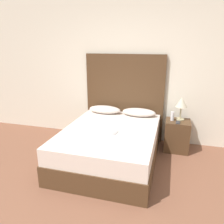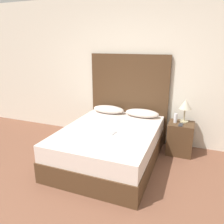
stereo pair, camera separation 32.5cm
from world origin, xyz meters
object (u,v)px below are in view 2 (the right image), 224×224
at_px(nightstand, 180,138).
at_px(phone_on_nightstand, 181,125).
at_px(phone_on_bed, 113,133).
at_px(table_lamp, 185,105).
at_px(bed, 110,145).

distance_m(nightstand, phone_on_nightstand, 0.30).
bearing_deg(phone_on_nightstand, nightstand, 86.36).
bearing_deg(phone_on_nightstand, phone_on_bed, -140.82).
xyz_separation_m(table_lamp, phone_on_nightstand, (-0.04, -0.18, -0.30)).
relative_size(nightstand, table_lamp, 1.37).
distance_m(phone_on_bed, nightstand, 1.29).
relative_size(bed, phone_on_bed, 11.98).
height_order(bed, phone_on_bed, phone_on_bed).
height_order(phone_on_bed, nightstand, phone_on_bed).
xyz_separation_m(bed, phone_on_nightstand, (1.03, 0.59, 0.28)).
height_order(nightstand, phone_on_nightstand, phone_on_nightstand).
height_order(bed, nightstand, bed).
bearing_deg(bed, phone_on_nightstand, 29.83).
distance_m(phone_on_bed, phone_on_nightstand, 1.19).
height_order(bed, phone_on_nightstand, phone_on_nightstand).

